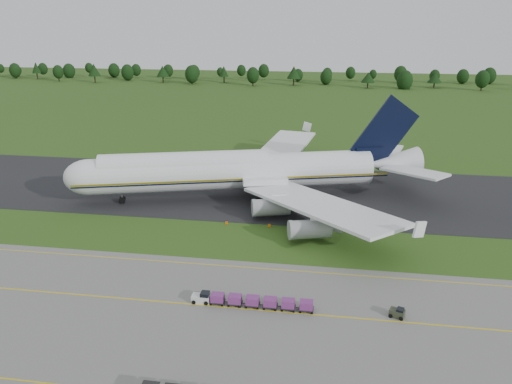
% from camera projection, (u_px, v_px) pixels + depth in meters
% --- Properties ---
extents(ground, '(600.00, 600.00, 0.00)m').
position_uv_depth(ground, '(253.00, 241.00, 89.98)').
color(ground, '#2A4B16').
rests_on(ground, ground).
extents(apron, '(300.00, 52.00, 0.06)m').
position_uv_depth(apron, '(207.00, 363.00, 58.25)').
color(apron, slate).
rests_on(apron, ground).
extents(taxiway, '(300.00, 40.00, 0.08)m').
position_uv_depth(taxiway, '(272.00, 191.00, 116.08)').
color(taxiway, black).
rests_on(taxiway, ground).
extents(apron_markings, '(300.00, 30.20, 0.01)m').
position_uv_depth(apron_markings, '(220.00, 328.00, 64.79)').
color(apron_markings, yellow).
rests_on(apron_markings, apron).
extents(tree_line, '(524.25, 22.47, 11.44)m').
position_uv_depth(tree_line, '(322.00, 76.00, 291.25)').
color(tree_line, black).
rests_on(tree_line, ground).
extents(aircraft, '(79.33, 74.50, 22.34)m').
position_uv_depth(aircraft, '(240.00, 170.00, 109.78)').
color(aircraft, white).
rests_on(aircraft, ground).
extents(baggage_train, '(17.17, 1.56, 1.50)m').
position_uv_depth(baggage_train, '(250.00, 301.00, 69.47)').
color(baggage_train, silver).
rests_on(baggage_train, apron).
extents(utility_cart, '(2.25, 1.77, 1.08)m').
position_uv_depth(utility_cart, '(397.00, 313.00, 67.07)').
color(utility_cart, '#323928').
rests_on(utility_cart, apron).
extents(edge_markers, '(17.27, 0.30, 0.60)m').
position_uv_depth(edge_markers, '(269.00, 226.00, 96.06)').
color(edge_markers, orange).
rests_on(edge_markers, ground).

